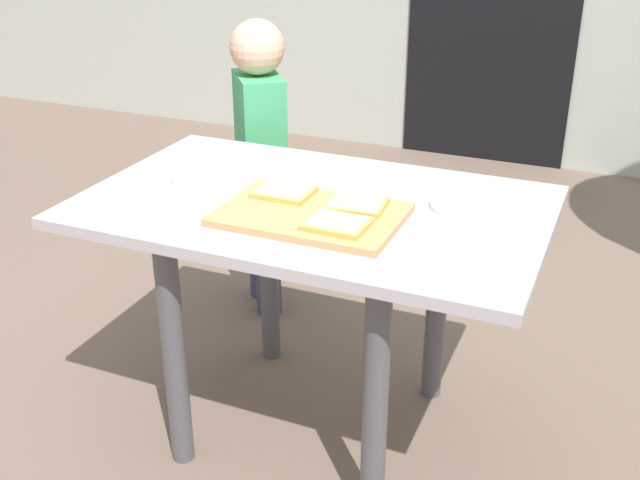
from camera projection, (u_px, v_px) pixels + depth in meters
ground_plane at (314, 423)px, 2.25m from camera, size 16.00×16.00×0.00m
dining_table at (314, 242)px, 2.00m from camera, size 1.17×0.73×0.70m
cutting_board at (311, 215)px, 1.85m from camera, size 0.43×0.29×0.02m
pizza_slice_near_right at (337, 224)px, 1.76m from camera, size 0.14×0.12×0.02m
pizza_slice_far_right at (356, 204)px, 1.86m from camera, size 0.15×0.13×0.02m
pizza_slice_far_left at (284, 192)px, 1.94m from camera, size 0.14×0.12×0.02m
plate_white_left at (210, 177)px, 2.09m from camera, size 0.21×0.21×0.01m
plate_white_right at (472, 206)px, 1.91m from camera, size 0.21×0.21×0.01m
child_left at (261, 149)px, 2.63m from camera, size 0.26×0.28×1.04m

